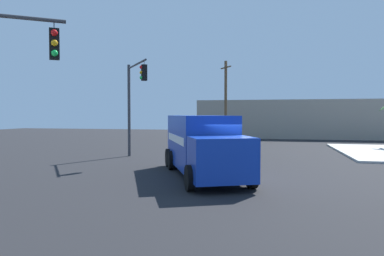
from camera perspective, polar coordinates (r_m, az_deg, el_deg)
ground_plane at (r=15.81m, az=4.99°, el=-8.42°), size 100.00×100.00×0.00m
delivery_truck at (r=16.77m, az=1.70°, el=-2.65°), size 5.57×8.29×2.86m
traffic_light_secondary at (r=23.64m, az=-9.50°, el=5.25°), size 2.67×3.57×6.38m
utility_pole at (r=38.08m, az=5.50°, el=4.54°), size 1.36×1.87×8.68m
building_backdrop at (r=45.81m, az=15.85°, el=1.40°), size 23.07×6.00×4.70m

